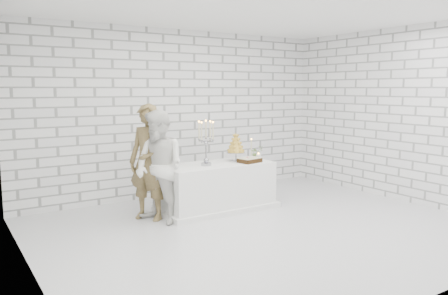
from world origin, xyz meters
TOP-DOWN VIEW (x-y plane):
  - ground at (0.00, 0.00)m, footprint 6.00×5.00m
  - ceiling at (0.00, 0.00)m, footprint 6.00×5.00m
  - wall_back at (0.00, 2.50)m, footprint 6.00×0.01m
  - wall_front at (0.00, -2.50)m, footprint 6.00×0.01m
  - wall_left at (-3.00, 0.00)m, footprint 0.01×5.00m
  - wall_right at (3.00, 0.00)m, footprint 0.01×5.00m
  - cake_table at (-0.00, 1.21)m, footprint 1.80×0.80m
  - groom at (-1.15, 1.30)m, footprint 0.71×0.75m
  - bride at (-1.10, 1.03)m, footprint 0.84×0.96m
  - candelabra at (-0.25, 1.15)m, footprint 0.36×0.36m
  - croquembouche at (0.39, 1.26)m, footprint 0.34×0.34m
  - chocolate_cake at (0.50, 1.01)m, footprint 0.39×0.31m
  - pillar_candle at (0.71, 1.05)m, footprint 0.09×0.09m
  - extra_taper at (0.81, 1.39)m, footprint 0.07×0.07m
  - flowers at (0.77, 1.18)m, footprint 0.22×0.20m

SIDE VIEW (x-z plane):
  - ground at x=0.00m, z-range -0.01..0.01m
  - cake_table at x=0.00m, z-range 0.00..0.75m
  - chocolate_cake at x=0.50m, z-range 0.75..0.83m
  - pillar_candle at x=0.71m, z-range 0.75..0.87m
  - bride at x=-1.10m, z-range 0.00..1.65m
  - groom at x=-1.15m, z-range 0.00..1.73m
  - flowers at x=0.77m, z-range 0.75..0.99m
  - extra_taper at x=0.81m, z-range 0.75..1.07m
  - croquembouche at x=0.39m, z-range 0.75..1.23m
  - candelabra at x=-0.25m, z-range 0.75..1.47m
  - wall_back at x=0.00m, z-range 0.00..3.00m
  - wall_front at x=0.00m, z-range 0.00..3.00m
  - wall_left at x=-3.00m, z-range 0.00..3.00m
  - wall_right at x=3.00m, z-range 0.00..3.00m
  - ceiling at x=0.00m, z-range 3.00..3.00m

